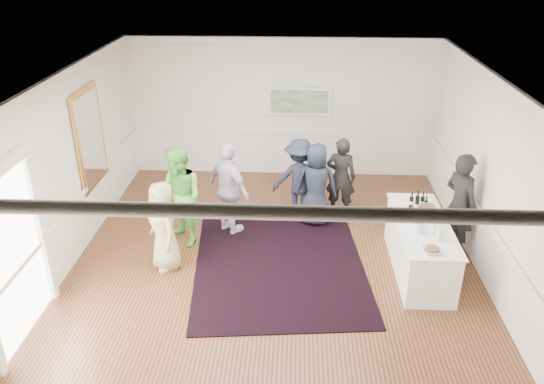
{
  "coord_description": "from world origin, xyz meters",
  "views": [
    {
      "loc": [
        0.34,
        -7.75,
        5.15
      ],
      "look_at": [
        -0.04,
        0.2,
        1.3
      ],
      "focal_mm": 35.0,
      "sensor_mm": 36.0,
      "label": 1
    }
  ],
  "objects_px": {
    "bartender": "(460,205)",
    "guest_dark_a": "(299,178)",
    "serving_table": "(420,247)",
    "guest_green": "(180,197)",
    "ice_bucket": "(427,213)",
    "guest_lilac": "(229,189)",
    "guest_navy": "(316,185)",
    "nut_bowl": "(432,250)",
    "guest_tan": "(164,226)",
    "guest_dark_b": "(341,177)"
  },
  "relations": [
    {
      "from": "guest_tan",
      "to": "guest_lilac",
      "type": "xyz_separation_m",
      "value": [
        0.95,
        1.26,
        0.1
      ]
    },
    {
      "from": "serving_table",
      "to": "guest_navy",
      "type": "height_order",
      "value": "guest_navy"
    },
    {
      "from": "bartender",
      "to": "ice_bucket",
      "type": "xyz_separation_m",
      "value": [
        -0.67,
        -0.45,
        0.07
      ]
    },
    {
      "from": "serving_table",
      "to": "guest_green",
      "type": "bearing_deg",
      "value": 170.25
    },
    {
      "from": "guest_dark_b",
      "to": "ice_bucket",
      "type": "distance_m",
      "value": 2.23
    },
    {
      "from": "guest_green",
      "to": "guest_lilac",
      "type": "distance_m",
      "value": 0.95
    },
    {
      "from": "bartender",
      "to": "nut_bowl",
      "type": "xyz_separation_m",
      "value": [
        -0.8,
        -1.47,
        -0.01
      ]
    },
    {
      "from": "guest_lilac",
      "to": "guest_dark_b",
      "type": "bearing_deg",
      "value": -116.66
    },
    {
      "from": "bartender",
      "to": "guest_dark_a",
      "type": "relative_size",
      "value": 1.16
    },
    {
      "from": "guest_dark_a",
      "to": "bartender",
      "type": "bearing_deg",
      "value": 150.8
    },
    {
      "from": "guest_green",
      "to": "guest_navy",
      "type": "distance_m",
      "value": 2.62
    },
    {
      "from": "guest_lilac",
      "to": "guest_navy",
      "type": "xyz_separation_m",
      "value": [
        1.64,
        0.43,
        -0.07
      ]
    },
    {
      "from": "guest_green",
      "to": "guest_dark_b",
      "type": "bearing_deg",
      "value": 68.27
    },
    {
      "from": "serving_table",
      "to": "ice_bucket",
      "type": "xyz_separation_m",
      "value": [
        0.08,
        0.14,
        0.57
      ]
    },
    {
      "from": "guest_lilac",
      "to": "guest_green",
      "type": "bearing_deg",
      "value": 71.93
    },
    {
      "from": "bartender",
      "to": "ice_bucket",
      "type": "bearing_deg",
      "value": 93.93
    },
    {
      "from": "guest_dark_b",
      "to": "nut_bowl",
      "type": "bearing_deg",
      "value": 124.12
    },
    {
      "from": "ice_bucket",
      "to": "guest_green",
      "type": "bearing_deg",
      "value": 172.32
    },
    {
      "from": "bartender",
      "to": "guest_tan",
      "type": "xyz_separation_m",
      "value": [
        -5.04,
        -0.68,
        -0.16
      ]
    },
    {
      "from": "guest_lilac",
      "to": "guest_dark_a",
      "type": "bearing_deg",
      "value": -108.6
    },
    {
      "from": "guest_dark_a",
      "to": "guest_tan",
      "type": "bearing_deg",
      "value": 36.78
    },
    {
      "from": "guest_lilac",
      "to": "ice_bucket",
      "type": "xyz_separation_m",
      "value": [
        3.41,
        -1.03,
        0.13
      ]
    },
    {
      "from": "guest_green",
      "to": "nut_bowl",
      "type": "xyz_separation_m",
      "value": [
        4.12,
        -1.6,
        0.02
      ]
    },
    {
      "from": "bartender",
      "to": "guest_navy",
      "type": "bearing_deg",
      "value": 37.82
    },
    {
      "from": "serving_table",
      "to": "guest_green",
      "type": "xyz_separation_m",
      "value": [
        -4.17,
        0.72,
        0.47
      ]
    },
    {
      "from": "guest_dark_b",
      "to": "nut_bowl",
      "type": "xyz_separation_m",
      "value": [
        1.15,
        -2.84,
        0.12
      ]
    },
    {
      "from": "serving_table",
      "to": "guest_navy",
      "type": "distance_m",
      "value": 2.36
    },
    {
      "from": "guest_lilac",
      "to": "guest_dark_a",
      "type": "distance_m",
      "value": 1.49
    },
    {
      "from": "guest_dark_b",
      "to": "guest_tan",
      "type": "bearing_deg",
      "value": 45.64
    },
    {
      "from": "guest_lilac",
      "to": "guest_dark_a",
      "type": "xyz_separation_m",
      "value": [
        1.31,
        0.71,
        -0.07
      ]
    },
    {
      "from": "serving_table",
      "to": "guest_tan",
      "type": "xyz_separation_m",
      "value": [
        -4.29,
        -0.09,
        0.33
      ]
    },
    {
      "from": "guest_dark_a",
      "to": "guest_lilac",
      "type": "bearing_deg",
      "value": 24.04
    },
    {
      "from": "guest_dark_a",
      "to": "guest_navy",
      "type": "xyz_separation_m",
      "value": [
        0.33,
        -0.28,
        0.0
      ]
    },
    {
      "from": "guest_tan",
      "to": "ice_bucket",
      "type": "height_order",
      "value": "guest_tan"
    },
    {
      "from": "bartender",
      "to": "guest_dark_b",
      "type": "height_order",
      "value": "bartender"
    },
    {
      "from": "guest_tan",
      "to": "guest_dark_a",
      "type": "distance_m",
      "value": 3.0
    },
    {
      "from": "serving_table",
      "to": "ice_bucket",
      "type": "distance_m",
      "value": 0.59
    },
    {
      "from": "guest_dark_a",
      "to": "nut_bowl",
      "type": "relative_size",
      "value": 5.8
    },
    {
      "from": "guest_tan",
      "to": "guest_dark_a",
      "type": "bearing_deg",
      "value": 96.79
    },
    {
      "from": "guest_lilac",
      "to": "nut_bowl",
      "type": "bearing_deg",
      "value": -168.94
    },
    {
      "from": "serving_table",
      "to": "guest_tan",
      "type": "relative_size",
      "value": 1.42
    },
    {
      "from": "guest_green",
      "to": "guest_navy",
      "type": "xyz_separation_m",
      "value": [
        2.47,
        0.89,
        -0.1
      ]
    },
    {
      "from": "guest_tan",
      "to": "guest_dark_b",
      "type": "relative_size",
      "value": 0.95
    },
    {
      "from": "guest_green",
      "to": "guest_lilac",
      "type": "bearing_deg",
      "value": 74.34
    },
    {
      "from": "guest_green",
      "to": "guest_dark_b",
      "type": "distance_m",
      "value": 3.21
    },
    {
      "from": "guest_tan",
      "to": "serving_table",
      "type": "bearing_deg",
      "value": 56.92
    },
    {
      "from": "serving_table",
      "to": "guest_dark_a",
      "type": "xyz_separation_m",
      "value": [
        -2.03,
        1.88,
        0.37
      ]
    },
    {
      "from": "guest_tan",
      "to": "guest_dark_a",
      "type": "xyz_separation_m",
      "value": [
        2.26,
        1.97,
        0.03
      ]
    },
    {
      "from": "bartender",
      "to": "guest_dark_a",
      "type": "height_order",
      "value": "bartender"
    },
    {
      "from": "guest_lilac",
      "to": "nut_bowl",
      "type": "height_order",
      "value": "guest_lilac"
    }
  ]
}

